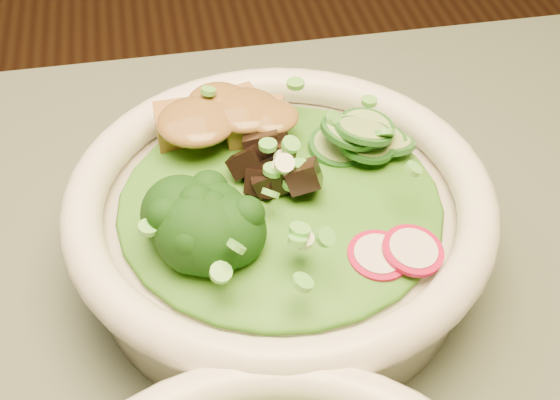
{
  "coord_description": "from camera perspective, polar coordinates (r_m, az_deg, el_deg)",
  "views": [
    {
      "loc": [
        -0.29,
        -0.19,
        1.13
      ],
      "look_at": [
        -0.23,
        0.14,
        0.81
      ],
      "focal_mm": 50.0,
      "sensor_mm": 36.0,
      "label": 1
    }
  ],
  "objects": [
    {
      "name": "broccoli_florets",
      "position": [
        0.43,
        -5.93,
        -2.18
      ],
      "size": [
        0.09,
        0.09,
        0.04
      ],
      "primitive_type": null,
      "rotation": [
        0.0,
        0.0,
        0.32
      ],
      "color": "black",
      "rests_on": "salad_bowl"
    },
    {
      "name": "cucumber_slices",
      "position": [
        0.49,
        5.68,
        4.24
      ],
      "size": [
        0.09,
        0.09,
        0.03
      ],
      "primitive_type": null,
      "rotation": [
        0.0,
        0.0,
        0.32
      ],
      "color": "#7EA25A",
      "rests_on": "salad_bowl"
    },
    {
      "name": "lettuce_bed",
      "position": [
        0.47,
        -0.0,
        0.09
      ],
      "size": [
        0.2,
        0.2,
        0.02
      ],
      "primitive_type": "ellipsoid",
      "color": "#1F6615",
      "rests_on": "salad_bowl"
    },
    {
      "name": "radish_slices",
      "position": [
        0.43,
        5.81,
        -3.81
      ],
      "size": [
        0.11,
        0.07,
        0.02
      ],
      "primitive_type": null,
      "rotation": [
        0.0,
        0.0,
        0.32
      ],
      "color": "#9E0C35",
      "rests_on": "salad_bowl"
    },
    {
      "name": "peanut_sauce",
      "position": [
        0.49,
        -4.52,
        5.94
      ],
      "size": [
        0.07,
        0.05,
        0.02
      ],
      "primitive_type": "ellipsoid",
      "color": "brown",
      "rests_on": "tofu_cubes"
    },
    {
      "name": "tofu_cubes",
      "position": [
        0.5,
        -4.45,
        4.79
      ],
      "size": [
        0.1,
        0.08,
        0.03
      ],
      "primitive_type": null,
      "rotation": [
        0.0,
        0.0,
        0.32
      ],
      "color": "#9E6E34",
      "rests_on": "salad_bowl"
    },
    {
      "name": "salad_bowl",
      "position": [
        0.48,
        0.0,
        -1.68
      ],
      "size": [
        0.26,
        0.26,
        0.07
      ],
      "rotation": [
        0.0,
        0.0,
        0.32
      ],
      "color": "silver",
      "rests_on": "dining_table"
    },
    {
      "name": "mushroom_heap",
      "position": [
        0.46,
        -0.94,
        2.03
      ],
      "size": [
        0.09,
        0.09,
        0.04
      ],
      "primitive_type": null,
      "rotation": [
        0.0,
        0.0,
        0.32
      ],
      "color": "black",
      "rests_on": "salad_bowl"
    },
    {
      "name": "scallion_garnish",
      "position": [
        0.45,
        -0.0,
        2.21
      ],
      "size": [
        0.18,
        0.18,
        0.02
      ],
      "primitive_type": null,
      "color": "#59B640",
      "rests_on": "salad_bowl"
    }
  ]
}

